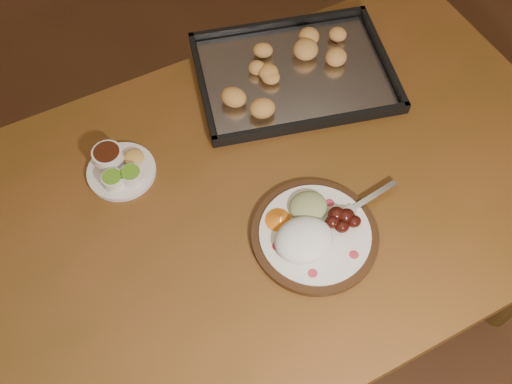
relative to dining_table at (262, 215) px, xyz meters
name	(u,v)px	position (x,y,z in m)	size (l,w,h in m)	color
ground	(208,297)	(-0.14, 0.11, -0.65)	(4.00, 4.00, 0.00)	#52381C
dining_table	(262,215)	(0.00, 0.00, 0.00)	(1.56, 1.00, 0.75)	brown
dinner_plate	(312,233)	(0.05, -0.14, 0.12)	(0.35, 0.27, 0.06)	black
condiment_saucer	(119,168)	(-0.27, 0.18, 0.12)	(0.15, 0.15, 0.05)	silver
baking_tray	(294,72)	(0.21, 0.29, 0.11)	(0.54, 0.44, 0.05)	black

